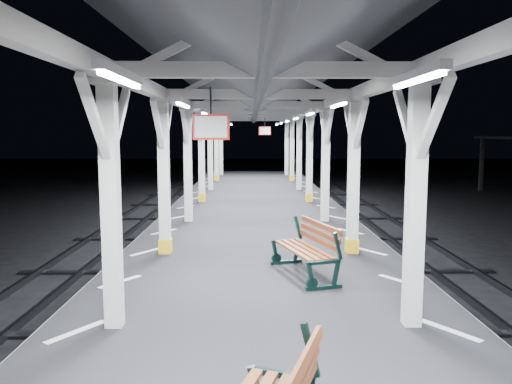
{
  "coord_description": "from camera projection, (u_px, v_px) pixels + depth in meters",
  "views": [
    {
      "loc": [
        -0.16,
        -8.47,
        3.59
      ],
      "look_at": [
        -0.05,
        3.16,
        2.2
      ],
      "focal_mm": 35.0,
      "sensor_mm": 36.0,
      "label": 1
    }
  ],
  "objects": [
    {
      "name": "hazard_stripes_left",
      "position": [
        120.0,
        282.0,
        8.69
      ],
      "size": [
        1.0,
        48.0,
        0.01
      ],
      "primitive_type": "cube",
      "color": "silver",
      "rests_on": "platform"
    },
    {
      "name": "ground",
      "position": [
        260.0,
        336.0,
        8.84
      ],
      "size": [
        120.0,
        120.0,
        0.0
      ],
      "primitive_type": "plane",
      "color": "black",
      "rests_on": "ground"
    },
    {
      "name": "hazard_stripes_right",
      "position": [
        400.0,
        281.0,
        8.74
      ],
      "size": [
        1.0,
        48.0,
        0.01
      ],
      "primitive_type": "cube",
      "color": "silver",
      "rests_on": "platform"
    },
    {
      "name": "canopy",
      "position": [
        261.0,
        74.0,
        8.28
      ],
      "size": [
        5.4,
        49.0,
        4.65
      ],
      "color": "silver",
      "rests_on": "platform"
    },
    {
      "name": "platform",
      "position": [
        261.0,
        309.0,
        8.78
      ],
      "size": [
        6.0,
        50.0,
        1.0
      ],
      "primitive_type": "cube",
      "color": "black",
      "rests_on": "ground"
    },
    {
      "name": "bench_mid",
      "position": [
        309.0,
        247.0,
        9.05
      ],
      "size": [
        1.15,
        1.9,
        0.97
      ],
      "rotation": [
        0.0,
        0.0,
        0.3
      ],
      "color": "black",
      "rests_on": "platform"
    }
  ]
}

